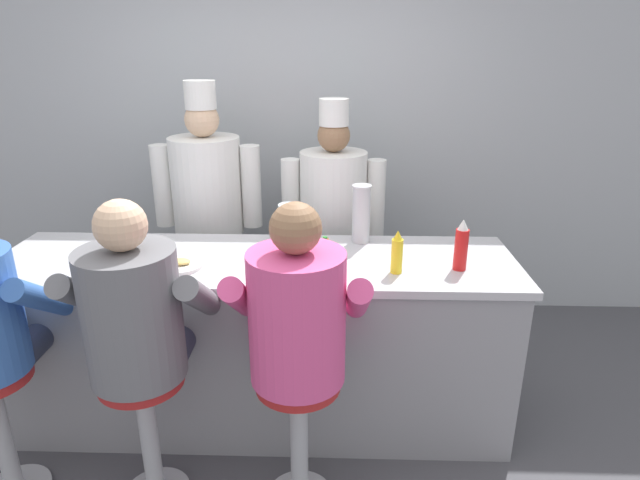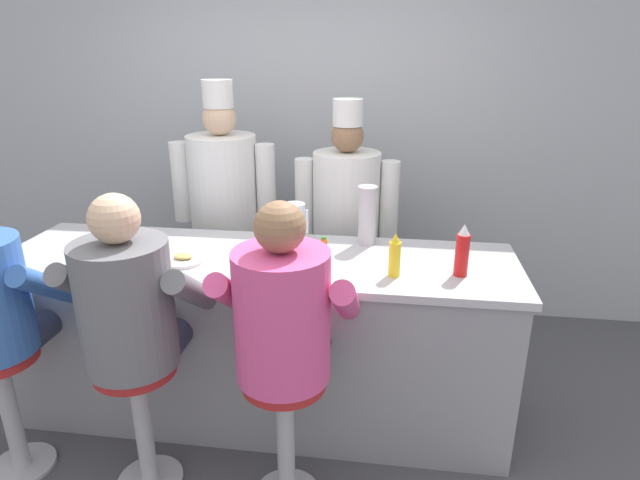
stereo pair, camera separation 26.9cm
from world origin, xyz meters
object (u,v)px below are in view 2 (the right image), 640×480
at_px(diner_seated_pink, 284,324).
at_px(mustard_bottle_yellow, 395,256).
at_px(breakfast_plate, 184,259).
at_px(cup_stack_steel, 367,215).
at_px(hot_sauce_bottle_orange, 324,252).
at_px(water_pitcher_clear, 295,223).
at_px(ketchup_bottle_red, 462,252).
at_px(diner_seated_grey, 131,313).
at_px(coffee_mug_tan, 118,241).
at_px(cook_in_whites_near, 225,205).
at_px(cereal_bowl, 270,274).
at_px(cook_in_whites_far, 346,220).

bearing_deg(diner_seated_pink, mustard_bottle_yellow, 43.57).
relative_size(breakfast_plate, cup_stack_steel, 0.67).
bearing_deg(hot_sauce_bottle_orange, breakfast_plate, -176.52).
xyz_separation_m(water_pitcher_clear, diner_seated_pink, (0.10, -0.82, -0.17)).
xyz_separation_m(ketchup_bottle_red, diner_seated_grey, (-1.45, -0.48, -0.18)).
bearing_deg(water_pitcher_clear, mustard_bottle_yellow, -35.22).
distance_m(ketchup_bottle_red, mustard_bottle_yellow, 0.32).
bearing_deg(ketchup_bottle_red, mustard_bottle_yellow, -170.86).
xyz_separation_m(mustard_bottle_yellow, water_pitcher_clear, (-0.56, 0.39, 0.01)).
bearing_deg(diner_seated_pink, breakfast_plate, 143.30).
relative_size(mustard_bottle_yellow, coffee_mug_tan, 1.57).
bearing_deg(cup_stack_steel, diner_seated_grey, -138.74).
bearing_deg(diner_seated_pink, hot_sauce_bottle_orange, 78.49).
relative_size(cup_stack_steel, cook_in_whites_near, 0.18).
bearing_deg(diner_seated_grey, breakfast_plate, 81.84).
height_order(water_pitcher_clear, coffee_mug_tan, water_pitcher_clear).
bearing_deg(cup_stack_steel, hot_sauce_bottle_orange, -118.50).
bearing_deg(cook_in_whites_near, coffee_mug_tan, -114.68).
bearing_deg(cup_stack_steel, cook_in_whites_near, 151.95).
bearing_deg(diner_seated_grey, cook_in_whites_near, 90.19).
height_order(hot_sauce_bottle_orange, coffee_mug_tan, hot_sauce_bottle_orange).
distance_m(hot_sauce_bottle_orange, cook_in_whites_near, 1.18).
bearing_deg(diner_seated_grey, water_pitcher_clear, 54.80).
xyz_separation_m(ketchup_bottle_red, cup_stack_steel, (-0.47, 0.38, 0.04)).
distance_m(hot_sauce_bottle_orange, cereal_bowl, 0.31).
distance_m(coffee_mug_tan, cook_in_whites_far, 1.40).
xyz_separation_m(breakfast_plate, diner_seated_grey, (-0.07, -0.46, -0.07)).
height_order(diner_seated_pink, cook_in_whites_far, cook_in_whites_far).
distance_m(water_pitcher_clear, diner_seated_grey, 1.02).
xyz_separation_m(cereal_bowl, cook_in_whites_far, (0.27, 1.05, -0.06)).
xyz_separation_m(cook_in_whites_near, cook_in_whites_far, (0.82, -0.03, -0.06)).
relative_size(breakfast_plate, diner_seated_pink, 0.15).
bearing_deg(cook_in_whites_near, cook_in_whites_far, -2.23).
height_order(breakfast_plate, cook_in_whites_near, cook_in_whites_near).
bearing_deg(ketchup_bottle_red, diner_seated_pink, -147.98).
xyz_separation_m(water_pitcher_clear, coffee_mug_tan, (-0.94, -0.22, -0.07)).
height_order(cereal_bowl, coffee_mug_tan, coffee_mug_tan).
distance_m(breakfast_plate, diner_seated_pink, 0.77).
distance_m(water_pitcher_clear, diner_seated_pink, 0.85).
distance_m(cereal_bowl, diner_seated_grey, 0.64).
relative_size(breakfast_plate, cereal_bowl, 1.66).
height_order(hot_sauce_bottle_orange, diner_seated_pink, diner_seated_pink).
xyz_separation_m(hot_sauce_bottle_orange, diner_seated_pink, (-0.10, -0.50, -0.13)).
height_order(hot_sauce_bottle_orange, water_pitcher_clear, water_pitcher_clear).
bearing_deg(water_pitcher_clear, cook_in_whites_near, 136.21).
xyz_separation_m(breakfast_plate, cook_in_whites_near, (-0.07, 0.92, 0.01)).
bearing_deg(hot_sauce_bottle_orange, water_pitcher_clear, 122.87).
xyz_separation_m(diner_seated_grey, cook_in_whites_far, (0.82, 1.35, 0.03)).
distance_m(hot_sauce_bottle_orange, diner_seated_grey, 0.94).
distance_m(cereal_bowl, cup_stack_steel, 0.71).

